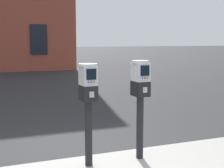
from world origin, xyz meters
TOP-DOWN VIEW (x-y plane):
  - parking_meter_near_kerb at (-0.10, -0.15)m, footprint 0.22×0.25m
  - parking_meter_twin_adjacent at (0.60, -0.15)m, footprint 0.22×0.25m

SIDE VIEW (x-z plane):
  - parking_meter_near_kerb at x=-0.10m, z-range 0.38..1.63m
  - parking_meter_twin_adjacent at x=0.60m, z-range 0.38..1.65m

